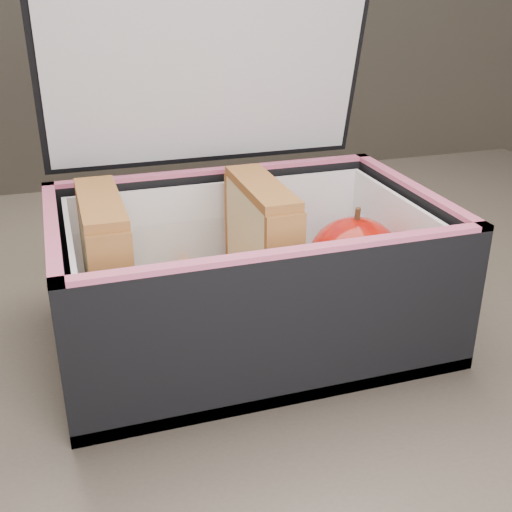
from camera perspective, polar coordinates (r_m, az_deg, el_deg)
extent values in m
cube|color=#51473D|center=(0.55, -4.16, -7.04)|extent=(1.20, 0.80, 0.03)
cube|color=#382D26|center=(1.24, 17.97, -9.49)|extent=(0.05, 0.05, 0.72)
cube|color=black|center=(0.57, -4.46, 16.77)|extent=(0.28, 0.05, 0.18)
cube|color=#D0C08A|center=(0.48, -14.10, -1.80)|extent=(0.01, 0.10, 0.11)
cube|color=#D76767|center=(0.48, -13.02, -2.12)|extent=(0.01, 0.10, 0.10)
cube|color=#D0C08A|center=(0.48, -12.04, -1.53)|extent=(0.01, 0.10, 0.11)
cube|color=brown|center=(0.46, -13.72, 4.65)|extent=(0.03, 0.10, 0.01)
cube|color=#D0C08A|center=(0.49, -0.46, -0.07)|extent=(0.01, 0.10, 0.10)
cube|color=#D76767|center=(0.50, 0.48, -0.38)|extent=(0.01, 0.10, 0.10)
cube|color=#D0C08A|center=(0.50, 1.41, 0.18)|extent=(0.01, 0.10, 0.10)
cube|color=brown|center=(0.48, 0.50, 6.11)|extent=(0.03, 0.10, 0.01)
cylinder|color=#D65313|center=(0.48, -6.93, -7.21)|extent=(0.02, 0.09, 0.01)
cylinder|color=#D65313|center=(0.49, -3.72, -4.79)|extent=(0.02, 0.09, 0.01)
cylinder|color=#D65313|center=(0.47, -6.22, -4.70)|extent=(0.03, 0.09, 0.01)
cylinder|color=#D65313|center=(0.53, -5.37, -3.72)|extent=(0.01, 0.09, 0.01)
cylinder|color=#D65313|center=(0.51, -4.89, -3.72)|extent=(0.03, 0.09, 0.01)
cylinder|color=#D65313|center=(0.48, -7.05, -4.42)|extent=(0.02, 0.09, 0.01)
cylinder|color=#D65313|center=(0.51, -6.09, -5.45)|extent=(0.02, 0.09, 0.01)
cylinder|color=#D65313|center=(0.53, -5.15, -2.64)|extent=(0.01, 0.09, 0.01)
cube|color=white|center=(0.54, 8.28, -4.00)|extent=(0.09, 0.09, 0.01)
ellipsoid|color=#8A000E|center=(0.53, 8.74, -0.31)|extent=(0.09, 0.09, 0.07)
cylinder|color=#432C18|center=(0.51, 9.01, 3.64)|extent=(0.01, 0.01, 0.01)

